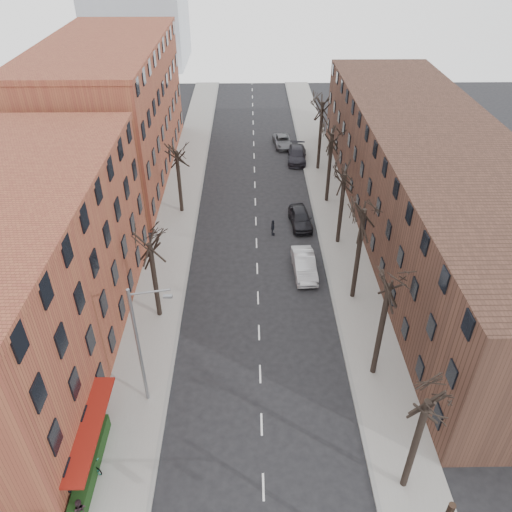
{
  "coord_description": "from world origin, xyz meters",
  "views": [
    {
      "loc": [
        -0.62,
        -10.96,
        25.79
      ],
      "look_at": [
        -0.16,
        20.17,
        4.0
      ],
      "focal_mm": 35.0,
      "sensor_mm": 36.0,
      "label": 1
    }
  ],
  "objects_px": {
    "silver_sedan": "(304,265)",
    "bicycle": "(89,464)",
    "parked_car_near": "(300,218)",
    "parked_car_mid": "(297,155)"
  },
  "relations": [
    {
      "from": "parked_car_near",
      "to": "parked_car_mid",
      "type": "height_order",
      "value": "parked_car_near"
    },
    {
      "from": "silver_sedan",
      "to": "bicycle",
      "type": "bearing_deg",
      "value": -129.35
    },
    {
      "from": "silver_sedan",
      "to": "parked_car_mid",
      "type": "xyz_separation_m",
      "value": [
        1.3,
        23.15,
        -0.04
      ]
    },
    {
      "from": "silver_sedan",
      "to": "parked_car_near",
      "type": "height_order",
      "value": "silver_sedan"
    },
    {
      "from": "silver_sedan",
      "to": "parked_car_mid",
      "type": "distance_m",
      "value": 23.18
    },
    {
      "from": "parked_car_mid",
      "to": "bicycle",
      "type": "relative_size",
      "value": 2.9
    },
    {
      "from": "parked_car_near",
      "to": "bicycle",
      "type": "distance_m",
      "value": 29.58
    },
    {
      "from": "parked_car_mid",
      "to": "bicycle",
      "type": "bearing_deg",
      "value": -104.81
    },
    {
      "from": "silver_sedan",
      "to": "bicycle",
      "type": "xyz_separation_m",
      "value": [
        -13.6,
        -18.2,
        -0.19
      ]
    },
    {
      "from": "parked_car_near",
      "to": "parked_car_mid",
      "type": "xyz_separation_m",
      "value": [
        0.94,
        15.26,
        -0.03
      ]
    }
  ]
}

